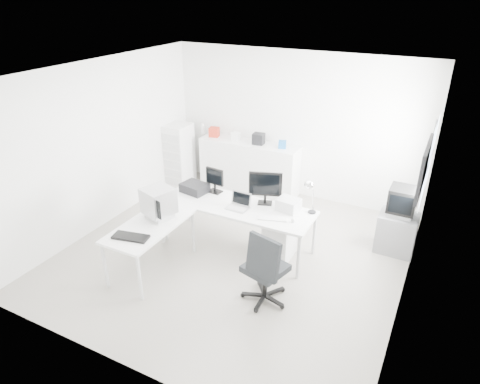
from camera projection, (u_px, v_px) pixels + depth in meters
The scene contains 30 objects.
floor at pixel (234, 254), 6.75m from camera, with size 5.00×5.00×0.01m, color beige.
ceiling at pixel (233, 73), 5.53m from camera, with size 5.00×5.00×0.01m, color white.
back_wall at pixel (295, 126), 8.14m from camera, with size 5.00×0.02×2.80m, color white.
left_wall at pixel (102, 145), 7.17m from camera, with size 0.02×5.00×2.80m, color white.
right_wall at pixel (418, 210), 5.11m from camera, with size 0.02×5.00×2.80m, color white.
window at pixel (430, 161), 6.00m from camera, with size 0.02×1.20×1.10m, color white, non-canonical shape.
wall_picture at pixel (424, 168), 4.99m from camera, with size 0.04×0.90×0.60m, color black, non-canonical shape.
main_desk at pixel (238, 226), 6.79m from camera, with size 2.40×0.80×0.75m, color white, non-canonical shape.
side_desk at pixel (152, 247), 6.26m from camera, with size 0.70×1.40×0.75m, color white, non-canonical shape.
drawer_pedestal at pixel (280, 239), 6.57m from camera, with size 0.40×0.50×0.60m, color white.
inkjet_printer at pixel (195, 188), 7.02m from camera, with size 0.41×0.32×0.15m, color black.
lcd_monitor_small at pixel (215, 181), 6.96m from camera, with size 0.33×0.19×0.41m, color black, non-canonical shape.
lcd_monitor_large at pixel (265, 188), 6.56m from camera, with size 0.51×0.20×0.53m, color black, non-canonical shape.
laptop at pixel (238, 203), 6.48m from camera, with size 0.31×0.32×0.21m, color #B7B7BA, non-canonical shape.
white_keyboard at pixel (272, 218), 6.23m from camera, with size 0.43×0.13×0.02m, color white.
white_mouse at pixel (293, 220), 6.14m from camera, with size 0.06×0.06×0.06m, color white.
laser_printer at pixel (288, 204), 6.45m from camera, with size 0.32×0.27×0.18m, color silver.
desk_lamp at pixel (313, 200), 6.32m from camera, with size 0.15×0.15×0.44m, color silver, non-canonical shape.
crt_monitor at pixel (159, 204), 6.20m from camera, with size 0.37×0.37×0.43m, color #B7B7BA, non-canonical shape.
black_keyboard at pixel (131, 237), 5.77m from camera, with size 0.49×0.20×0.03m, color black.
office_chair at pixel (266, 265), 5.55m from camera, with size 0.64×0.64×1.11m, color #232528, non-canonical shape.
tv_cabinet at pixel (396, 233), 6.72m from camera, with size 0.58×0.48×0.64m, color slate.
crt_tv at pixel (402, 202), 6.48m from camera, with size 0.50×0.48×0.45m, color black, non-canonical shape.
sideboard at pixel (249, 166), 8.67m from camera, with size 2.04×0.51×1.02m, color white.
clutter_box_a at pixel (214, 132), 8.73m from camera, with size 0.19×0.17×0.19m, color red.
clutter_box_b at pixel (236, 136), 8.53m from camera, with size 0.16×0.14×0.16m, color white.
clutter_box_c at pixel (259, 139), 8.31m from camera, with size 0.21×0.19×0.21m, color black.
clutter_box_d at pixel (282, 144), 8.12m from camera, with size 0.14×0.13×0.14m, color #175DA5.
clutter_bottle at pixel (203, 129), 8.88m from camera, with size 0.07×0.07×0.22m, color white.
filing_cabinet at pixel (179, 154), 8.91m from camera, with size 0.45×0.53×1.28m, color white.
Camera 1 is at (2.66, -4.98, 3.84)m, focal length 32.00 mm.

